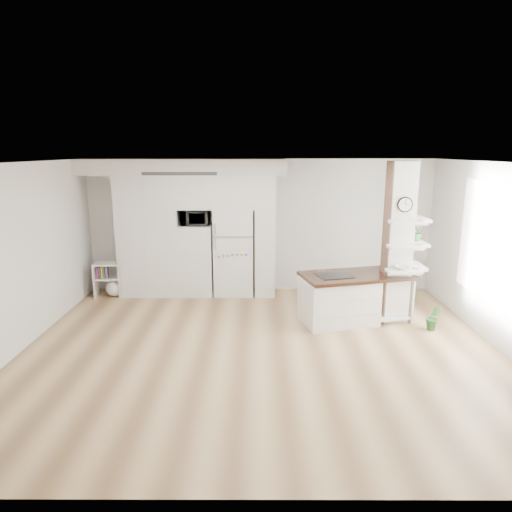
{
  "coord_description": "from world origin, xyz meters",
  "views": [
    {
      "loc": [
        -0.06,
        -6.27,
        2.87
      ],
      "look_at": [
        -0.07,
        0.9,
        1.2
      ],
      "focal_mm": 32.0,
      "sensor_mm": 36.0,
      "label": 1
    }
  ],
  "objects_px": {
    "kitchen_island": "(345,297)",
    "bookshelf": "(111,282)",
    "refrigerator": "(234,252)",
    "floor_plant_a": "(433,318)"
  },
  "relations": [
    {
      "from": "floor_plant_a",
      "to": "refrigerator",
      "type": "bearing_deg",
      "value": 149.45
    },
    {
      "from": "bookshelf",
      "to": "floor_plant_a",
      "type": "relative_size",
      "value": 1.59
    },
    {
      "from": "bookshelf",
      "to": "floor_plant_a",
      "type": "bearing_deg",
      "value": -22.19
    },
    {
      "from": "refrigerator",
      "to": "bookshelf",
      "type": "relative_size",
      "value": 2.54
    },
    {
      "from": "kitchen_island",
      "to": "bookshelf",
      "type": "relative_size",
      "value": 2.91
    },
    {
      "from": "refrigerator",
      "to": "floor_plant_a",
      "type": "height_order",
      "value": "refrigerator"
    },
    {
      "from": "refrigerator",
      "to": "bookshelf",
      "type": "height_order",
      "value": "refrigerator"
    },
    {
      "from": "refrigerator",
      "to": "bookshelf",
      "type": "bearing_deg",
      "value": -175.23
    },
    {
      "from": "kitchen_island",
      "to": "refrigerator",
      "type": "bearing_deg",
      "value": 126.62
    },
    {
      "from": "kitchen_island",
      "to": "floor_plant_a",
      "type": "bearing_deg",
      "value": -30.01
    }
  ]
}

